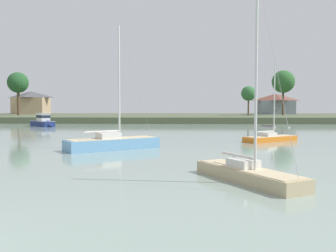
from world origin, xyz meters
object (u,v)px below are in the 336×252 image
object	(u,v)px
cruiser_navy	(44,123)
sailboat_orange	(270,140)
sailboat_sand	(247,177)
mooring_buoy_white	(289,128)
sailboat_skyblue	(113,146)
dinghy_grey	(269,126)
mooring_buoy_orange	(73,142)

from	to	relation	value
cruiser_navy	sailboat_orange	bearing A→B (deg)	-38.27
sailboat_sand	mooring_buoy_white	world-z (taller)	sailboat_sand
mooring_buoy_white	sailboat_skyblue	bearing A→B (deg)	-127.38
sailboat_orange	dinghy_grey	size ratio (longest dim) A/B	3.17
dinghy_grey	sailboat_sand	distance (m)	54.22
sailboat_orange	cruiser_navy	bearing A→B (deg)	141.73
mooring_buoy_orange	mooring_buoy_white	bearing A→B (deg)	41.74
mooring_buoy_orange	sailboat_sand	bearing A→B (deg)	-52.53
sailboat_skyblue	cruiser_navy	size ratio (longest dim) A/B	1.64
sailboat_sand	cruiser_navy	bearing A→B (deg)	120.77
dinghy_grey	sailboat_skyblue	xyz separation A→B (m)	(-23.78, -38.23, 0.13)
cruiser_navy	sailboat_sand	world-z (taller)	sailboat_sand
sailboat_skyblue	cruiser_navy	distance (m)	44.09
dinghy_grey	mooring_buoy_orange	size ratio (longest dim) A/B	5.49
dinghy_grey	cruiser_navy	xyz separation A→B (m)	(-45.22, 0.30, 0.51)
dinghy_grey	sailboat_orange	bearing A→B (deg)	-103.25
cruiser_navy	dinghy_grey	bearing A→B (deg)	-0.37
mooring_buoy_orange	mooring_buoy_white	size ratio (longest dim) A/B	1.34
dinghy_grey	mooring_buoy_white	world-z (taller)	dinghy_grey
mooring_buoy_white	sailboat_orange	bearing A→B (deg)	-110.76
sailboat_skyblue	sailboat_orange	bearing A→B (deg)	26.60
sailboat_skyblue	cruiser_navy	world-z (taller)	sailboat_skyblue
sailboat_skyblue	sailboat_sand	size ratio (longest dim) A/B	1.09
cruiser_navy	mooring_buoy_orange	world-z (taller)	cruiser_navy
sailboat_orange	dinghy_grey	bearing A→B (deg)	76.75
sailboat_skyblue	mooring_buoy_orange	xyz separation A→B (m)	(-5.66, 6.16, -0.18)
sailboat_skyblue	mooring_buoy_orange	size ratio (longest dim) A/B	23.81
dinghy_grey	mooring_buoy_white	xyz separation A→B (m)	(3.16, -2.97, -0.07)
dinghy_grey	cruiser_navy	distance (m)	45.23
cruiser_navy	sailboat_sand	distance (m)	61.36
dinghy_grey	sailboat_skyblue	bearing A→B (deg)	-121.89
sailboat_sand	sailboat_orange	bearing A→B (deg)	73.23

